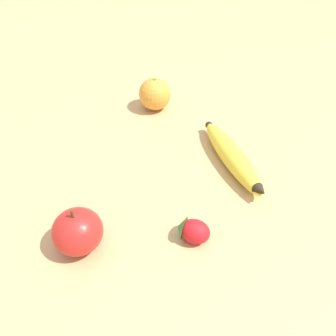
% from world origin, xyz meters
% --- Properties ---
extents(ground_plane, '(3.00, 3.00, 0.00)m').
position_xyz_m(ground_plane, '(0.00, 0.00, 0.00)').
color(ground_plane, tan).
extents(banana, '(0.10, 0.22, 0.04)m').
position_xyz_m(banana, '(0.06, -0.03, 0.02)').
color(banana, yellow).
rests_on(banana, ground_plane).
extents(orange, '(0.07, 0.07, 0.07)m').
position_xyz_m(orange, '(0.05, 0.22, 0.04)').
color(orange, orange).
rests_on(orange, ground_plane).
extents(strawberry, '(0.06, 0.06, 0.04)m').
position_xyz_m(strawberry, '(-0.11, -0.12, 0.02)').
color(strawberry, red).
rests_on(strawberry, ground_plane).
extents(apple, '(0.07, 0.07, 0.08)m').
position_xyz_m(apple, '(-0.25, -0.03, 0.03)').
color(apple, red).
rests_on(apple, ground_plane).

